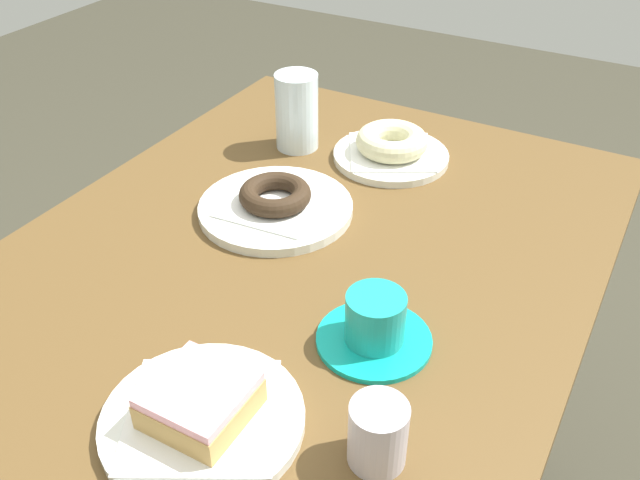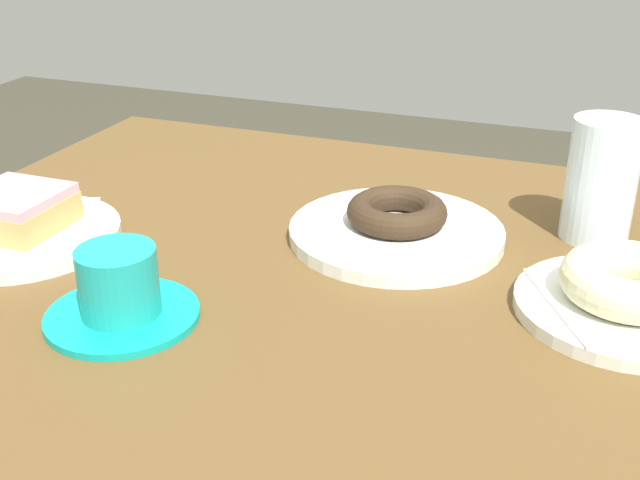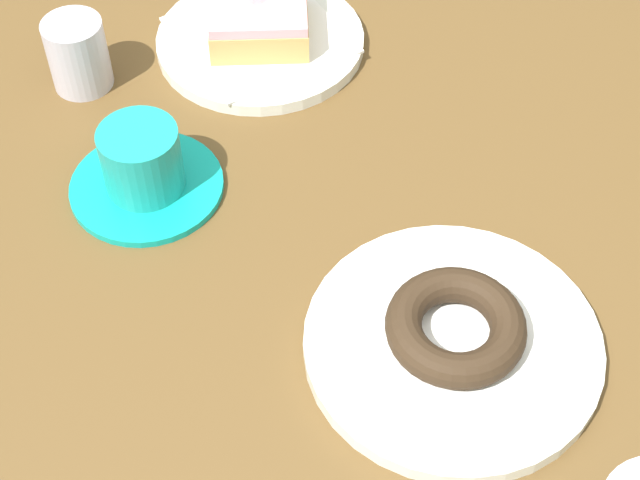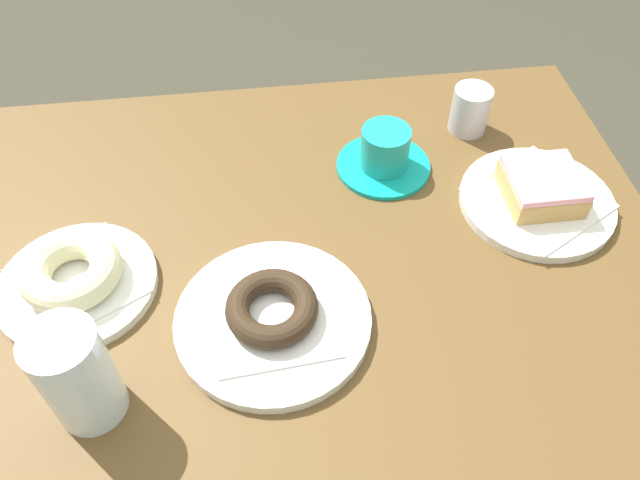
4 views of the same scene
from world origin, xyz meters
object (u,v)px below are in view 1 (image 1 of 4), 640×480
object	(u,v)px
donut_chocolate_ring	(275,194)
donut_glazed_square	(200,400)
coffee_cup	(375,324)
sugar_jar	(378,434)
plate_chocolate_ring	(276,208)
donut_sugar_ring	(392,141)
water_glass	(297,112)
plate_glazed_square	(203,420)
plate_sugar_ring	(391,156)

from	to	relation	value
donut_chocolate_ring	donut_glazed_square	distance (m)	0.41
coffee_cup	sugar_jar	bearing A→B (deg)	-153.71
plate_chocolate_ring	sugar_jar	world-z (taller)	sugar_jar
donut_sugar_ring	water_glass	world-z (taller)	water_glass
plate_chocolate_ring	sugar_jar	xyz separation A→B (m)	(-0.33, -0.33, 0.03)
plate_glazed_square	coffee_cup	world-z (taller)	coffee_cup
coffee_cup	donut_glazed_square	bearing A→B (deg)	152.50
donut_chocolate_ring	plate_chocolate_ring	bearing A→B (deg)	0.00
plate_glazed_square	sugar_jar	distance (m)	0.19
plate_chocolate_ring	plate_sugar_ring	bearing A→B (deg)	-19.30
donut_glazed_square	coffee_cup	distance (m)	0.22
donut_glazed_square	water_glass	xyz separation A→B (m)	(0.59, 0.23, 0.03)
plate_glazed_square	donut_glazed_square	world-z (taller)	donut_glazed_square
donut_chocolate_ring	sugar_jar	distance (m)	0.47
donut_sugar_ring	water_glass	size ratio (longest dim) A/B	0.92
donut_chocolate_ring	donut_glazed_square	xyz separation A→B (m)	(-0.38, -0.15, 0.00)
donut_sugar_ring	donut_glazed_square	size ratio (longest dim) A/B	1.25
plate_sugar_ring	plate_chocolate_ring	xyz separation A→B (m)	(-0.24, 0.08, 0.00)
plate_chocolate_ring	coffee_cup	xyz separation A→B (m)	(-0.18, -0.25, 0.02)
plate_chocolate_ring	coffee_cup	distance (m)	0.32
plate_glazed_square	plate_sugar_ring	bearing A→B (deg)	6.13
plate_glazed_square	donut_sugar_ring	bearing A→B (deg)	6.13
plate_sugar_ring	sugar_jar	distance (m)	0.62
plate_glazed_square	water_glass	world-z (taller)	water_glass
donut_sugar_ring	coffee_cup	bearing A→B (deg)	-158.12
donut_chocolate_ring	donut_sugar_ring	bearing A→B (deg)	-19.30
water_glass	plate_chocolate_ring	bearing A→B (deg)	-158.10
donut_chocolate_ring	sugar_jar	bearing A→B (deg)	-135.48
donut_sugar_ring	plate_chocolate_ring	bearing A→B (deg)	160.70
plate_sugar_ring	sugar_jar	bearing A→B (deg)	-156.95
plate_chocolate_ring	water_glass	bearing A→B (deg)	21.90
donut_glazed_square	water_glass	bearing A→B (deg)	21.62
plate_chocolate_ring	water_glass	distance (m)	0.23
plate_chocolate_ring	donut_glazed_square	size ratio (longest dim) A/B	2.40
donut_sugar_ring	donut_glazed_square	bearing A→B (deg)	-173.87
donut_sugar_ring	plate_glazed_square	distance (m)	0.63
plate_sugar_ring	coffee_cup	bearing A→B (deg)	-158.12
plate_sugar_ring	sugar_jar	world-z (taller)	sugar_jar
plate_sugar_ring	donut_glazed_square	xyz separation A→B (m)	(-0.62, -0.07, 0.03)
water_glass	plate_sugar_ring	bearing A→B (deg)	-77.50
donut_glazed_square	water_glass	size ratio (longest dim) A/B	0.73
plate_sugar_ring	donut_sugar_ring	distance (m)	0.03
plate_sugar_ring	donut_chocolate_ring	xyz separation A→B (m)	(-0.24, 0.08, 0.03)
donut_glazed_square	coffee_cup	bearing A→B (deg)	-27.50
plate_chocolate_ring	donut_glazed_square	bearing A→B (deg)	-158.53
coffee_cup	sugar_jar	distance (m)	0.17
donut_chocolate_ring	water_glass	distance (m)	0.22
water_glass	sugar_jar	bearing A→B (deg)	-142.65
plate_sugar_ring	water_glass	distance (m)	0.18
plate_glazed_square	sugar_jar	size ratio (longest dim) A/B	2.94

